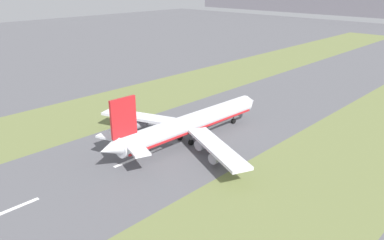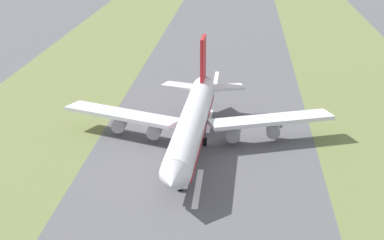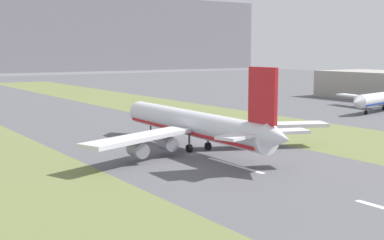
{
  "view_description": "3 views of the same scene",
  "coord_description": "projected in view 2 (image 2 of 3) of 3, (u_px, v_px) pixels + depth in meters",
  "views": [
    {
      "loc": [
        80.75,
        -76.38,
        49.98
      ],
      "look_at": [
        2.73,
        5.11,
        7.0
      ],
      "focal_mm": 35.0,
      "sensor_mm": 36.0,
      "label": 1
    },
    {
      "loc": [
        -7.83,
        137.91,
        52.92
      ],
      "look_at": [
        2.73,
        5.11,
        7.0
      ],
      "focal_mm": 60.0,
      "sensor_mm": 36.0,
      "label": 2
    },
    {
      "loc": [
        -66.72,
        -99.48,
        23.4
      ],
      "look_at": [
        2.73,
        5.11,
        7.0
      ],
      "focal_mm": 50.0,
      "sensor_mm": 36.0,
      "label": 3
    }
  ],
  "objects": [
    {
      "name": "centreline_dash_near",
      "position": [
        216.0,
        79.0,
        199.53
      ],
      "size": [
        1.2,
        18.0,
        0.01
      ],
      "primitive_type": "cube",
      "color": "silver",
      "rests_on": "ground"
    },
    {
      "name": "grass_median_east",
      "position": [
        15.0,
        136.0,
        151.18
      ],
      "size": [
        40.0,
        600.0,
        0.01
      ],
      "primitive_type": "cube",
      "color": "olive",
      "rests_on": "ground"
    },
    {
      "name": "airplane_main_jet",
      "position": [
        193.0,
        121.0,
        143.02
      ],
      "size": [
        64.11,
        67.13,
        20.2
      ],
      "color": "silver",
      "rests_on": "ground"
    },
    {
      "name": "ground_plane",
      "position": [
        206.0,
        142.0,
        147.8
      ],
      "size": [
        800.0,
        800.0,
        0.0
      ],
      "primitive_type": "plane",
      "color": "#56565B"
    },
    {
      "name": "centreline_dash_far",
      "position": [
        198.0,
        188.0,
        124.13
      ],
      "size": [
        1.2,
        18.0,
        0.01
      ],
      "primitive_type": "cube",
      "color": "silver",
      "rests_on": "ground"
    },
    {
      "name": "centreline_dash_mid",
      "position": [
        209.0,
        121.0,
        161.83
      ],
      "size": [
        1.2,
        18.0,
        0.01
      ],
      "primitive_type": "cube",
      "color": "silver",
      "rests_on": "ground"
    }
  ]
}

